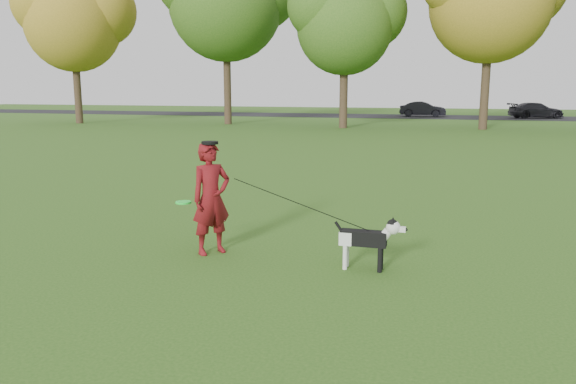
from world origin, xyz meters
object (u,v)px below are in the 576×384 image
(car_mid, at_px, (423,109))
(car_right, at_px, (536,110))
(man, at_px, (211,198))
(dog, at_px, (369,237))

(car_mid, relative_size, car_right, 0.90)
(man, distance_m, car_mid, 40.58)
(dog, relative_size, car_mid, 0.26)
(man, height_order, car_mid, man)
(car_mid, height_order, car_right, car_mid)
(dog, height_order, car_right, car_right)
(dog, xyz_separation_m, car_right, (7.50, 40.71, 0.17))
(dog, relative_size, car_right, 0.23)
(car_right, bearing_deg, dog, 151.78)
(man, xyz_separation_m, car_mid, (1.19, 40.56, -0.19))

